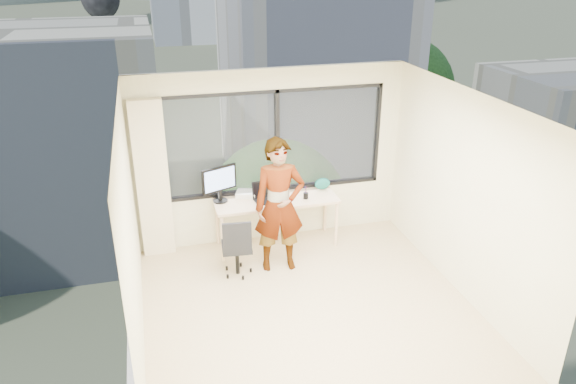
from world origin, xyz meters
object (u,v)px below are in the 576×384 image
object	(u,v)px
person	(279,206)
game_console	(246,194)
chair	(237,245)
monitor	(220,184)
handbag	(322,184)
desk	(277,222)
laptop	(267,193)

from	to	relation	value
person	game_console	world-z (taller)	person
chair	monitor	size ratio (longest dim) A/B	1.63
monitor	game_console	size ratio (longest dim) A/B	1.86
game_console	handbag	xyz separation A→B (m)	(1.17, -0.05, 0.06)
game_console	handbag	size ratio (longest dim) A/B	1.23
desk	handbag	distance (m)	0.92
desk	laptop	world-z (taller)	laptop
handbag	game_console	bearing A→B (deg)	170.18
monitor	person	bearing A→B (deg)	-69.56
chair	person	bearing A→B (deg)	8.68
person	handbag	bearing A→B (deg)	46.37
chair	monitor	xyz separation A→B (m)	(-0.09, 0.79, 0.58)
person	handbag	size ratio (longest dim) A/B	7.93
desk	laptop	xyz separation A→B (m)	(-0.13, -0.01, 0.50)
person	game_console	bearing A→B (deg)	112.91
desk	monitor	xyz separation A→B (m)	(-0.80, 0.15, 0.65)
chair	laptop	world-z (taller)	laptop
desk	person	distance (m)	0.84
monitor	handbag	bearing A→B (deg)	-20.50
person	handbag	distance (m)	1.19
game_console	handbag	world-z (taller)	handbag
desk	chair	xyz separation A→B (m)	(-0.71, -0.65, 0.07)
chair	laptop	distance (m)	0.96
desk	monitor	distance (m)	1.04
chair	handbag	world-z (taller)	handbag
person	handbag	xyz separation A→B (m)	(0.87, 0.80, -0.10)
desk	handbag	xyz separation A→B (m)	(0.77, 0.19, 0.47)
chair	monitor	distance (m)	0.99
desk	monitor	world-z (taller)	monitor
person	monitor	xyz separation A→B (m)	(-0.69, 0.76, 0.08)
monitor	game_console	bearing A→B (deg)	-9.06
desk	person	world-z (taller)	person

